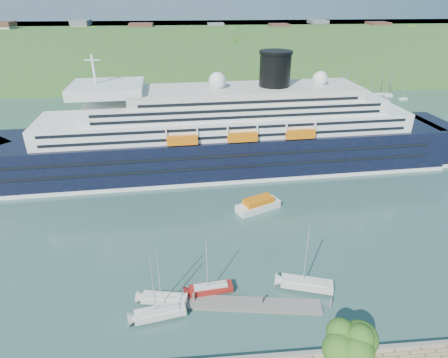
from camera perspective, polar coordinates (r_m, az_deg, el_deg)
far_hillside at (r=173.79m, az=-4.81°, el=18.49°), size 400.00×50.00×24.00m
cruise_ship at (r=81.02m, az=-0.97°, el=9.83°), size 115.30×23.47×25.71m
promenade_tree at (r=40.41m, az=18.19°, el=-24.40°), size 5.59×5.59×9.26m
floating_pontoon at (r=50.87m, az=3.14°, el=-18.49°), size 19.78×5.22×0.44m
sailboat_white_near at (r=47.00m, az=-10.04°, el=-16.41°), size 7.16×3.18×8.94m
sailboat_red at (r=49.77m, az=-2.08°, el=-13.55°), size 6.58×2.51×8.28m
sailboat_white_far at (r=51.05m, az=12.93°, el=-12.06°), size 7.86×4.24×9.79m
tender_launch at (r=69.54m, az=5.23°, el=-3.79°), size 8.91×6.16×2.34m
sailboat_extra at (r=48.96m, az=-9.34°, el=-14.73°), size 6.66×2.91×8.33m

